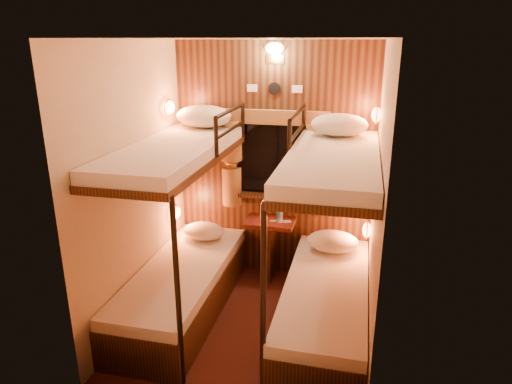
% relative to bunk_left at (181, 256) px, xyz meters
% --- Properties ---
extents(floor, '(2.10, 2.10, 0.00)m').
position_rel_bunk_left_xyz_m(floor, '(0.65, -0.07, -0.56)').
color(floor, '#3B1B10').
rests_on(floor, ground).
extents(ceiling, '(2.10, 2.10, 0.00)m').
position_rel_bunk_left_xyz_m(ceiling, '(0.65, -0.07, 1.84)').
color(ceiling, silver).
rests_on(ceiling, wall_back).
extents(wall_back, '(2.40, 0.00, 2.40)m').
position_rel_bunk_left_xyz_m(wall_back, '(0.65, 0.98, 0.64)').
color(wall_back, '#C6B293').
rests_on(wall_back, floor).
extents(wall_front, '(2.40, 0.00, 2.40)m').
position_rel_bunk_left_xyz_m(wall_front, '(0.65, -1.12, 0.64)').
color(wall_front, '#C6B293').
rests_on(wall_front, floor).
extents(wall_left, '(0.00, 2.40, 2.40)m').
position_rel_bunk_left_xyz_m(wall_left, '(-0.35, -0.07, 0.64)').
color(wall_left, '#C6B293').
rests_on(wall_left, floor).
extents(wall_right, '(0.00, 2.40, 2.40)m').
position_rel_bunk_left_xyz_m(wall_right, '(1.65, -0.07, 0.64)').
color(wall_right, '#C6B293').
rests_on(wall_right, floor).
extents(back_panel, '(2.00, 0.03, 2.40)m').
position_rel_bunk_left_xyz_m(back_panel, '(0.65, 0.97, 0.64)').
color(back_panel, black).
rests_on(back_panel, floor).
extents(bunk_left, '(0.72, 1.90, 1.82)m').
position_rel_bunk_left_xyz_m(bunk_left, '(0.00, 0.00, 0.00)').
color(bunk_left, black).
rests_on(bunk_left, floor).
extents(bunk_right, '(0.72, 1.90, 1.82)m').
position_rel_bunk_left_xyz_m(bunk_right, '(1.30, 0.00, 0.00)').
color(bunk_right, black).
rests_on(bunk_right, floor).
extents(window, '(1.00, 0.12, 0.79)m').
position_rel_bunk_left_xyz_m(window, '(0.65, 0.94, 0.62)').
color(window, black).
rests_on(window, back_panel).
extents(curtains, '(1.10, 0.22, 1.00)m').
position_rel_bunk_left_xyz_m(curtains, '(0.65, 0.90, 0.71)').
color(curtains, brown).
rests_on(curtains, back_panel).
extents(back_fixtures, '(0.54, 0.09, 0.48)m').
position_rel_bunk_left_xyz_m(back_fixtures, '(0.65, 0.93, 1.69)').
color(back_fixtures, black).
rests_on(back_fixtures, back_panel).
extents(reading_lamps, '(2.00, 0.20, 1.25)m').
position_rel_bunk_left_xyz_m(reading_lamps, '(0.65, 0.63, 0.68)').
color(reading_lamps, orange).
rests_on(reading_lamps, wall_left).
extents(table, '(0.50, 0.34, 0.66)m').
position_rel_bunk_left_xyz_m(table, '(0.65, 0.78, -0.14)').
color(table, '#501712').
rests_on(table, floor).
extents(bottle_left, '(0.07, 0.07, 0.23)m').
position_rel_bunk_left_xyz_m(bottle_left, '(0.59, 0.73, 0.19)').
color(bottle_left, '#99BFE5').
rests_on(bottle_left, table).
extents(bottle_right, '(0.06, 0.06, 0.22)m').
position_rel_bunk_left_xyz_m(bottle_right, '(0.75, 0.75, 0.19)').
color(bottle_right, '#99BFE5').
rests_on(bottle_right, table).
extents(sachet_a, '(0.10, 0.09, 0.01)m').
position_rel_bunk_left_xyz_m(sachet_a, '(0.82, 0.79, 0.09)').
color(sachet_a, silver).
rests_on(sachet_a, table).
extents(sachet_b, '(0.08, 0.07, 0.01)m').
position_rel_bunk_left_xyz_m(sachet_b, '(0.69, 0.77, 0.09)').
color(sachet_b, silver).
rests_on(sachet_b, table).
extents(pillow_lower_left, '(0.43, 0.31, 0.17)m').
position_rel_bunk_left_xyz_m(pillow_lower_left, '(-0.00, 0.62, -0.02)').
color(pillow_lower_left, silver).
rests_on(pillow_lower_left, bunk_left).
extents(pillow_lower_right, '(0.49, 0.35, 0.19)m').
position_rel_bunk_left_xyz_m(pillow_lower_right, '(1.30, 0.63, -0.01)').
color(pillow_lower_right, silver).
rests_on(pillow_lower_right, bunk_right).
extents(pillow_upper_left, '(0.54, 0.39, 0.21)m').
position_rel_bunk_left_xyz_m(pillow_upper_left, '(-0.00, 0.73, 1.14)').
color(pillow_upper_left, silver).
rests_on(pillow_upper_left, bunk_left).
extents(pillow_upper_right, '(0.50, 0.36, 0.20)m').
position_rel_bunk_left_xyz_m(pillow_upper_right, '(1.30, 0.61, 1.13)').
color(pillow_upper_right, silver).
rests_on(pillow_upper_right, bunk_right).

